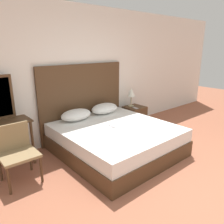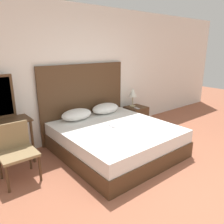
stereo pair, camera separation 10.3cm
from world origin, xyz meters
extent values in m
plane|color=#9E5B42|center=(0.00, 0.00, 0.00)|extent=(16.00, 16.00, 0.00)
cube|color=white|center=(0.00, 2.69, 1.35)|extent=(10.00, 0.06, 2.70)
cube|color=#4C331E|center=(0.09, 1.58, 0.14)|extent=(1.90, 2.02, 0.28)
cube|color=white|center=(0.09, 1.58, 0.39)|extent=(1.86, 1.98, 0.23)
cube|color=#4C331E|center=(0.09, 2.62, 0.78)|extent=(1.99, 0.05, 1.56)
ellipsoid|color=white|center=(-0.26, 2.35, 0.62)|extent=(0.63, 0.39, 0.22)
ellipsoid|color=white|center=(0.45, 2.35, 0.62)|extent=(0.63, 0.39, 0.22)
cube|color=#B7B7BC|center=(0.04, 1.62, 0.51)|extent=(0.11, 0.16, 0.01)
cube|color=#4C331E|center=(1.36, 2.32, 0.25)|extent=(0.46, 0.44, 0.50)
cylinder|color=tan|center=(1.32, 2.40, 0.51)|extent=(0.14, 0.14, 0.02)
cylinder|color=tan|center=(1.32, 2.40, 0.64)|extent=(0.02, 0.02, 0.23)
cone|color=silver|center=(1.32, 2.40, 0.85)|extent=(0.20, 0.20, 0.20)
cube|color=#B7B7BC|center=(1.27, 2.21, 0.51)|extent=(0.09, 0.16, 0.01)
cube|color=#4C331E|center=(-1.60, 2.33, 0.76)|extent=(0.83, 0.43, 0.02)
cylinder|color=#4C331E|center=(-1.23, 2.16, 0.37)|extent=(0.04, 0.04, 0.75)
cylinder|color=#4C331E|center=(-1.23, 2.50, 0.37)|extent=(0.04, 0.04, 0.75)
cube|color=olive|center=(-1.57, 1.77, 0.42)|extent=(0.50, 0.48, 0.04)
cube|color=olive|center=(-1.57, 1.99, 0.64)|extent=(0.48, 0.04, 0.39)
cylinder|color=#4C331E|center=(-1.80, 1.56, 0.20)|extent=(0.04, 0.04, 0.40)
cylinder|color=#4C331E|center=(-1.35, 1.56, 0.20)|extent=(0.04, 0.04, 0.40)
cylinder|color=#4C331E|center=(-1.80, 1.98, 0.20)|extent=(0.04, 0.04, 0.40)
cylinder|color=#4C331E|center=(-1.35, 1.98, 0.20)|extent=(0.04, 0.04, 0.40)
camera|label=1|loc=(-2.38, -1.21, 1.90)|focal=35.00mm
camera|label=2|loc=(-2.30, -1.27, 1.90)|focal=35.00mm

